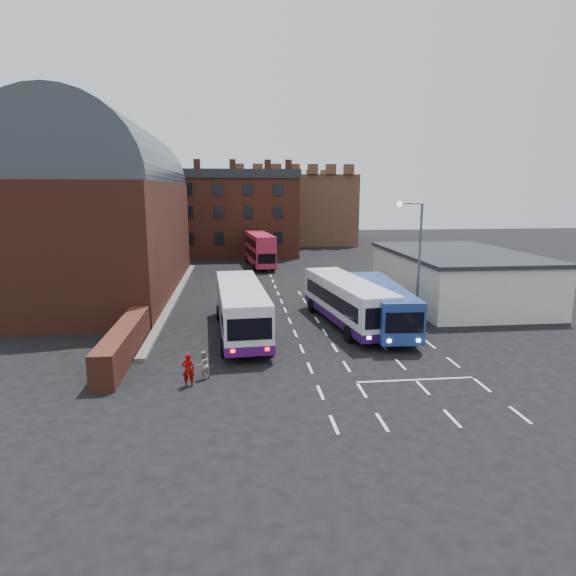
{
  "coord_description": "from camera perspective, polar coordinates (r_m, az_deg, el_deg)",
  "views": [
    {
      "loc": [
        -3.81,
        -24.87,
        9.29
      ],
      "look_at": [
        0.0,
        10.0,
        2.2
      ],
      "focal_mm": 30.0,
      "sensor_mm": 36.0,
      "label": 1
    }
  ],
  "objects": [
    {
      "name": "cream_building",
      "position": [
        43.77,
        19.32,
        1.4
      ],
      "size": [
        10.4,
        16.4,
        4.25
      ],
      "color": "beige",
      "rests_on": "ground"
    },
    {
      "name": "castle_keep",
      "position": [
        91.46,
        -0.08,
        9.37
      ],
      "size": [
        22.0,
        22.0,
        12.0
      ],
      "primitive_type": "cube",
      "color": "brown",
      "rests_on": "ground"
    },
    {
      "name": "brick_terrace",
      "position": [
        71.01,
        -8.08,
        8.26
      ],
      "size": [
        22.0,
        10.0,
        11.0
      ],
      "primitive_type": "cube",
      "color": "brown",
      "rests_on": "ground"
    },
    {
      "name": "bus_blue",
      "position": [
        33.5,
        10.97,
        -1.74
      ],
      "size": [
        3.27,
        11.19,
        3.02
      ],
      "rotation": [
        0.0,
        0.0,
        3.09
      ],
      "color": "navy",
      "rests_on": "ground"
    },
    {
      "name": "bus_red_double",
      "position": [
        60.07,
        -3.38,
        4.63
      ],
      "size": [
        3.45,
        10.53,
        4.14
      ],
      "rotation": [
        0.0,
        0.0,
        3.25
      ],
      "color": "#C1233F",
      "rests_on": "ground"
    },
    {
      "name": "bus_white_outbound",
      "position": [
        31.55,
        -5.59,
        -2.11
      ],
      "size": [
        3.61,
        12.15,
        3.27
      ],
      "rotation": [
        0.0,
        0.0,
        0.06
      ],
      "color": "silver",
      "rests_on": "ground"
    },
    {
      "name": "street_lamp",
      "position": [
        33.85,
        14.83,
        4.11
      ],
      "size": [
        1.71,
        0.66,
        8.62
      ],
      "rotation": [
        0.0,
        0.0,
        -0.26
      ],
      "color": "#4E5056",
      "rests_on": "ground"
    },
    {
      "name": "ground",
      "position": [
        26.82,
        2.35,
        -8.85
      ],
      "size": [
        180.0,
        180.0,
        0.0
      ],
      "primitive_type": "plane",
      "color": "black"
    },
    {
      "name": "railway_station",
      "position": [
        47.37,
        -20.77,
        8.69
      ],
      "size": [
        12.0,
        28.0,
        16.0
      ],
      "color": "#602B1E",
      "rests_on": "ground"
    },
    {
      "name": "forecourt_wall",
      "position": [
        28.87,
        -18.84,
        -6.11
      ],
      "size": [
        1.2,
        10.0,
        1.8
      ],
      "primitive_type": "cube",
      "color": "#602B1E",
      "rests_on": "ground"
    },
    {
      "name": "pedestrian_beige",
      "position": [
        24.8,
        -10.04,
        -8.95
      ],
      "size": [
        0.89,
        0.84,
        1.46
      ],
      "primitive_type": "imported",
      "rotation": [
        0.0,
        0.0,
        3.68
      ],
      "color": "gray",
      "rests_on": "ground"
    },
    {
      "name": "pedestrian_red",
      "position": [
        24.03,
        -11.75,
        -9.46
      ],
      "size": [
        0.62,
        0.42,
        1.64
      ],
      "primitive_type": "imported",
      "rotation": [
        0.0,
        0.0,
        3.19
      ],
      "color": "#800501",
      "rests_on": "ground"
    },
    {
      "name": "bus_white_inbound",
      "position": [
        33.85,
        7.02,
        -1.28
      ],
      "size": [
        4.29,
        12.01,
        3.2
      ],
      "rotation": [
        0.0,
        0.0,
        3.28
      ],
      "color": "silver",
      "rests_on": "ground"
    }
  ]
}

